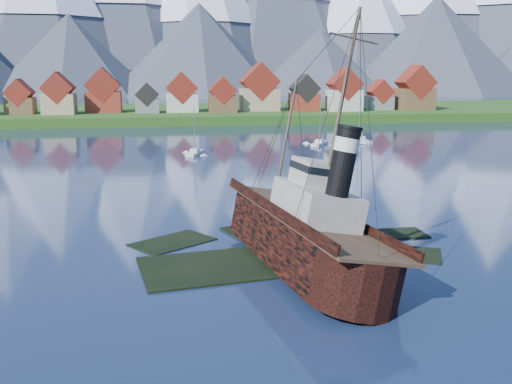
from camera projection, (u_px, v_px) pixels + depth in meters
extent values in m
plane|color=#182543|center=(270.00, 256.00, 54.29)|extent=(1400.00, 1400.00, 0.00)
cube|color=black|center=(241.00, 268.00, 51.94)|extent=(19.08, 11.42, 1.00)
cube|color=black|center=(319.00, 244.00, 59.20)|extent=(15.15, 9.76, 1.00)
cube|color=black|center=(272.00, 232.00, 63.35)|extent=(11.45, 9.06, 1.00)
cube|color=black|center=(393.00, 257.00, 55.36)|extent=(10.27, 8.34, 1.00)
cube|color=black|center=(173.00, 246.00, 58.70)|extent=(9.42, 8.68, 1.00)
cube|color=black|center=(397.00, 237.00, 61.62)|extent=(6.00, 4.00, 1.00)
cube|color=#234513|center=(186.00, 117.00, 218.24)|extent=(600.00, 80.00, 3.20)
cube|color=#3F3D38|center=(192.00, 126.00, 181.59)|extent=(600.00, 2.50, 2.00)
cube|color=brown|center=(21.00, 106.00, 191.57)|extent=(9.00, 8.00, 5.50)
cube|color=maroon|center=(19.00, 92.00, 190.66)|extent=(9.16, 8.16, 9.16)
cube|color=tan|center=(59.00, 104.00, 190.65)|extent=(10.50, 9.00, 6.80)
cube|color=maroon|center=(58.00, 88.00, 189.54)|extent=(10.69, 9.18, 10.69)
cube|color=maroon|center=(104.00, 102.00, 198.66)|extent=(12.00, 8.50, 7.20)
cube|color=maroon|center=(103.00, 85.00, 197.46)|extent=(12.22, 8.67, 12.22)
cube|color=slate|center=(147.00, 106.00, 196.52)|extent=(8.00, 7.00, 4.80)
cube|color=black|center=(147.00, 95.00, 195.72)|extent=(8.15, 7.14, 8.15)
cube|color=beige|center=(182.00, 103.00, 201.19)|extent=(11.00, 9.50, 6.40)
cube|color=maroon|center=(181.00, 88.00, 200.11)|extent=(11.20, 9.69, 11.20)
cube|color=brown|center=(223.00, 104.00, 199.67)|extent=(9.50, 8.00, 5.80)
cube|color=maroon|center=(222.00, 90.00, 198.70)|extent=(9.67, 8.16, 9.67)
cube|color=tan|center=(259.00, 100.00, 206.53)|extent=(13.50, 10.00, 8.00)
cube|color=maroon|center=(259.00, 82.00, 205.19)|extent=(13.75, 10.20, 13.75)
cube|color=maroon|center=(304.00, 102.00, 206.42)|extent=(10.00, 8.50, 6.20)
cube|color=black|center=(305.00, 88.00, 205.39)|extent=(10.18, 8.67, 10.18)
cube|color=beige|center=(344.00, 100.00, 205.66)|extent=(11.50, 9.00, 7.50)
cube|color=maroon|center=(345.00, 84.00, 204.44)|extent=(11.71, 9.18, 11.71)
cube|color=slate|center=(379.00, 103.00, 212.21)|extent=(9.00, 7.50, 5.00)
cube|color=maroon|center=(380.00, 92.00, 211.35)|extent=(9.16, 7.65, 9.16)
cube|color=brown|center=(415.00, 99.00, 212.09)|extent=(12.50, 10.00, 7.80)
cube|color=maroon|center=(415.00, 82.00, 210.81)|extent=(12.73, 10.20, 12.73)
cone|color=#2D333D|center=(43.00, 0.00, 461.65)|extent=(180.00, 180.00, 150.00)
cone|color=#2D333D|center=(202.00, 8.00, 497.71)|extent=(170.00, 170.00, 145.00)
cone|color=#2D333D|center=(359.00, 22.00, 512.84)|extent=(150.00, 150.00, 125.00)
cone|color=#2D333D|center=(428.00, 1.00, 550.04)|extent=(200.00, 200.00, 170.00)
cone|color=#2D333D|center=(71.00, 56.00, 398.00)|extent=(120.00, 120.00, 58.00)
cone|color=#2D333D|center=(200.00, 51.00, 406.93)|extent=(136.00, 136.00, 66.00)
cone|color=#2D333D|center=(320.00, 63.00, 427.05)|extent=(110.00, 110.00, 50.00)
cone|color=#2D333D|center=(435.00, 46.00, 436.13)|extent=(150.00, 150.00, 75.00)
cube|color=black|center=(297.00, 241.00, 51.44)|extent=(7.03, 20.24, 4.22)
cone|color=black|center=(270.00, 207.00, 64.11)|extent=(7.03, 7.03, 7.03)
cylinder|color=black|center=(330.00, 281.00, 41.68)|extent=(7.03, 7.03, 4.22)
cube|color=#4C3826|center=(298.00, 217.00, 50.98)|extent=(6.89, 26.71, 0.25)
cube|color=black|center=(261.00, 214.00, 50.34)|extent=(0.20, 25.86, 0.90)
cube|color=black|center=(334.00, 211.00, 51.43)|extent=(0.20, 25.86, 0.90)
cube|color=#ADA89E|center=(302.00, 205.00, 49.21)|extent=(5.22, 8.53, 3.01)
cube|color=#ADA89E|center=(300.00, 173.00, 49.64)|extent=(3.61, 4.02, 2.21)
cylinder|color=black|center=(313.00, 161.00, 45.12)|extent=(1.91, 1.91, 5.62)
cylinder|color=silver|center=(314.00, 143.00, 44.82)|extent=(2.01, 2.01, 1.10)
cylinder|color=#473828|center=(280.00, 139.00, 57.45)|extent=(0.28, 0.28, 12.05)
cylinder|color=#473828|center=(307.00, 84.00, 46.11)|extent=(0.32, 0.32, 13.05)
cube|color=silver|center=(319.00, 145.00, 135.35)|extent=(5.83, 7.56, 1.09)
cube|color=silver|center=(320.00, 141.00, 135.17)|extent=(2.61, 2.75, 0.64)
cylinder|color=gray|center=(320.00, 122.00, 134.24)|extent=(0.13, 0.13, 9.48)
cube|color=silver|center=(359.00, 141.00, 141.56)|extent=(3.50, 10.07, 1.18)
cube|color=silver|center=(359.00, 138.00, 141.36)|extent=(2.45, 2.98, 0.69)
cylinder|color=gray|center=(360.00, 118.00, 140.36)|extent=(0.14, 0.14, 10.26)
cube|color=silver|center=(195.00, 154.00, 119.49)|extent=(4.43, 7.52, 1.13)
cube|color=silver|center=(195.00, 150.00, 119.31)|extent=(2.27, 2.51, 0.66)
cylinder|color=gray|center=(194.00, 128.00, 118.35)|extent=(0.13, 0.13, 9.77)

